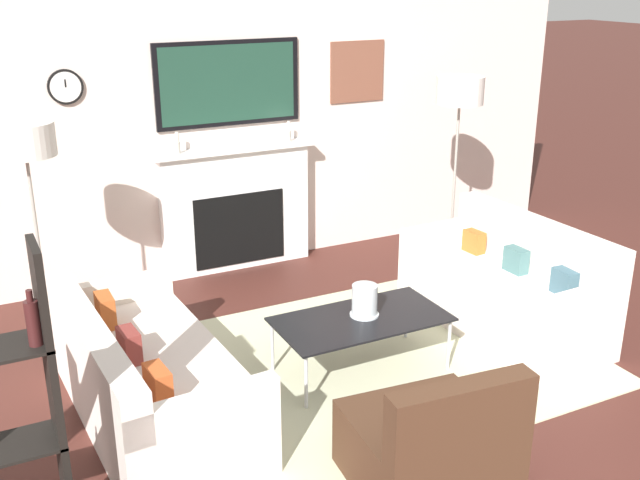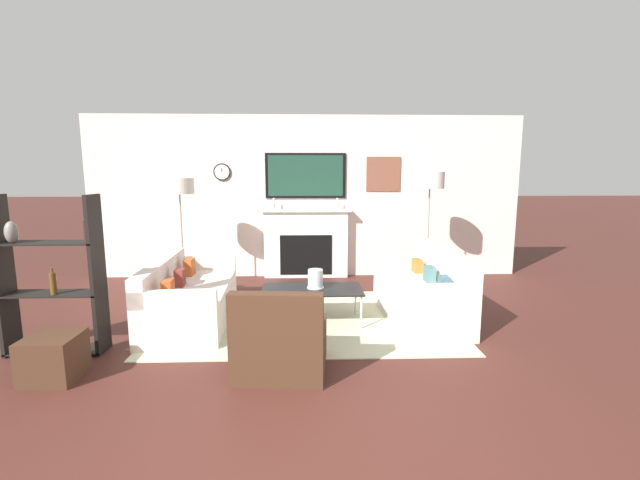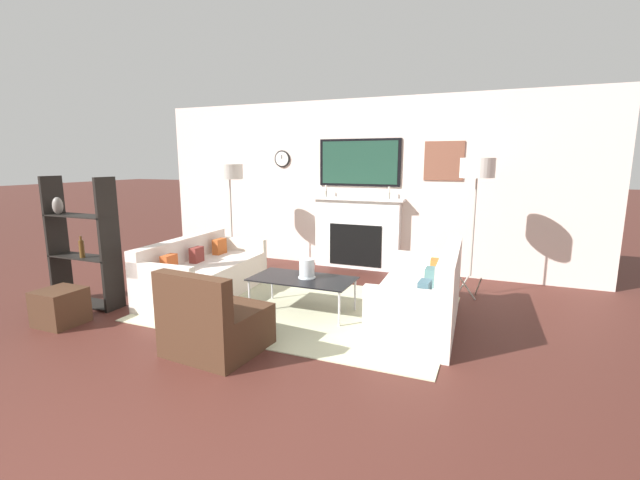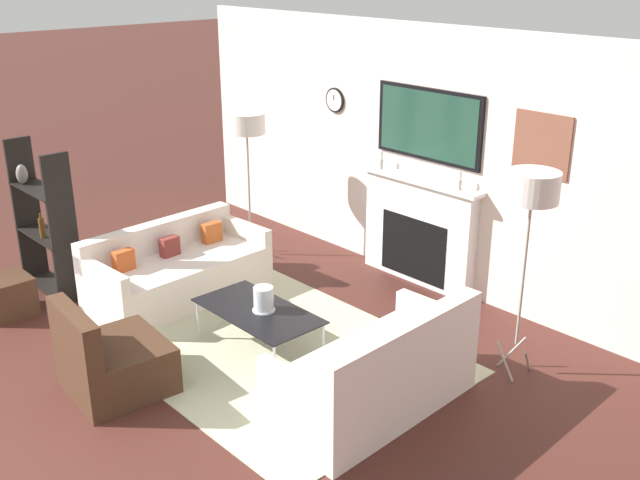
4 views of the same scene
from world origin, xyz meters
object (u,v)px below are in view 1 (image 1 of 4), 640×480
floor_lamp_left (24,143)px  couch_left (147,379)px  armchair (431,448)px  floor_lamp_right (460,93)px  coffee_table (361,321)px  hurricane_candle (365,302)px  couch_right (506,291)px

floor_lamp_left → couch_left: bearing=-72.2°
couch_left → armchair: bearing=-49.2°
armchair → floor_lamp_right: floor_lamp_right is taller
armchair → floor_lamp_left: (-1.58, 2.64, 1.28)m
coffee_table → couch_left: bearing=176.6°
coffee_table → hurricane_candle: (0.04, 0.03, 0.12)m
couch_left → floor_lamp_right: (3.23, 1.28, 1.35)m
armchair → coffee_table: (0.30, 1.27, 0.12)m
couch_left → coffee_table: bearing=-3.4°
floor_lamp_left → floor_lamp_right: bearing=0.0°
couch_left → floor_lamp_left: 1.85m
couch_right → hurricane_candle: size_ratio=7.65×
couch_right → floor_lamp_left: size_ratio=1.01×
couch_left → coffee_table: 1.48m
couch_left → floor_lamp_left: (-0.41, 1.28, 1.27)m
floor_lamp_left → floor_lamp_right: size_ratio=0.95×
couch_right → floor_lamp_right: 1.88m
floor_lamp_left → floor_lamp_right: floor_lamp_right is taller
armchair → coffee_table: armchair is taller
armchair → floor_lamp_right: (2.06, 2.64, 1.36)m
armchair → floor_lamp_left: size_ratio=0.50×
couch_right → armchair: 2.14m
coffee_table → hurricane_candle: bearing=37.5°
couch_left → coffee_table: couch_left is taller
couch_left → coffee_table: size_ratio=1.58×
coffee_table → floor_lamp_right: bearing=37.8°
couch_left → floor_lamp_left: floor_lamp_left is taller
couch_right → coffee_table: 1.36m
hurricane_candle → floor_lamp_right: (1.72, 1.33, 1.12)m
couch_right → hurricane_candle: 1.33m
couch_left → coffee_table: (1.47, -0.09, 0.11)m
armchair → floor_lamp_right: bearing=52.0°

